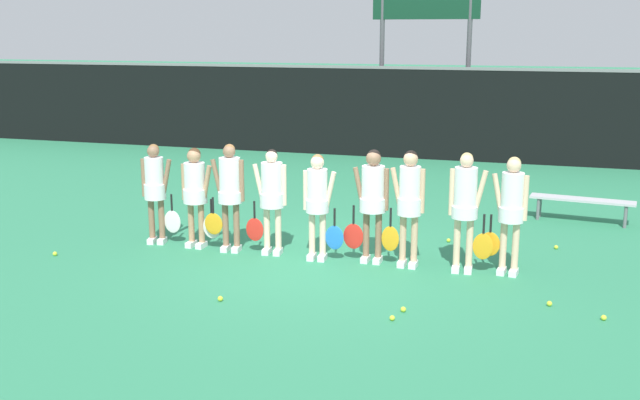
# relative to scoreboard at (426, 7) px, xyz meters

# --- Properties ---
(ground_plane) EXTENTS (140.00, 140.00, 0.00)m
(ground_plane) POSITION_rel_scoreboard_xyz_m (0.33, -11.28, -4.17)
(ground_plane) COLOR #2D7F56
(fence_windscreen) EXTENTS (60.00, 0.08, 2.55)m
(fence_windscreen) POSITION_rel_scoreboard_xyz_m (0.33, -1.51, -2.88)
(fence_windscreen) COLOR black
(fence_windscreen) RESTS_ON ground_plane
(scoreboard) EXTENTS (3.10, 0.15, 5.45)m
(scoreboard) POSITION_rel_scoreboard_xyz_m (0.00, 0.00, 0.00)
(scoreboard) COLOR #515156
(scoreboard) RESTS_ON ground_plane
(bench_courtside) EXTENTS (1.90, 0.58, 0.45)m
(bench_courtside) POSITION_rel_scoreboard_xyz_m (4.30, -7.70, -3.78)
(bench_courtside) COLOR #B2B2B7
(bench_courtside) RESTS_ON ground_plane
(player_0) EXTENTS (0.65, 0.36, 1.68)m
(player_0) POSITION_rel_scoreboard_xyz_m (-2.56, -11.28, -3.19)
(player_0) COLOR #8C664C
(player_0) RESTS_ON ground_plane
(player_1) EXTENTS (0.68, 0.39, 1.65)m
(player_1) POSITION_rel_scoreboard_xyz_m (-1.82, -11.30, -3.19)
(player_1) COLOR tan
(player_1) RESTS_ON ground_plane
(player_2) EXTENTS (0.68, 0.39, 1.75)m
(player_2) POSITION_rel_scoreboard_xyz_m (-1.19, -11.35, -3.13)
(player_2) COLOR #8C664C
(player_2) RESTS_ON ground_plane
(player_3) EXTENTS (0.67, 0.39, 1.69)m
(player_3) POSITION_rel_scoreboard_xyz_m (-0.49, -11.30, -3.18)
(player_3) COLOR beige
(player_3) RESTS_ON ground_plane
(player_4) EXTENTS (0.65, 0.36, 1.66)m
(player_4) POSITION_rel_scoreboard_xyz_m (0.30, -11.38, -3.19)
(player_4) COLOR beige
(player_4) RESTS_ON ground_plane
(player_5) EXTENTS (0.70, 0.40, 1.76)m
(player_5) POSITION_rel_scoreboard_xyz_m (1.13, -11.26, -3.12)
(player_5) COLOR #8C664C
(player_5) RESTS_ON ground_plane
(player_6) EXTENTS (0.64, 0.36, 1.78)m
(player_6) POSITION_rel_scoreboard_xyz_m (1.70, -11.31, -3.12)
(player_6) COLOR tan
(player_6) RESTS_ON ground_plane
(player_7) EXTENTS (0.67, 0.38, 1.79)m
(player_7) POSITION_rel_scoreboard_xyz_m (2.53, -11.33, -3.11)
(player_7) COLOR beige
(player_7) RESTS_ON ground_plane
(player_8) EXTENTS (0.65, 0.37, 1.74)m
(player_8) POSITION_rel_scoreboard_xyz_m (3.18, -11.25, -3.14)
(player_8) COLOR beige
(player_8) RESTS_ON ground_plane
(tennis_ball_0) EXTENTS (0.07, 0.07, 0.07)m
(tennis_ball_0) POSITION_rel_scoreboard_xyz_m (-0.38, -13.54, -4.13)
(tennis_ball_0) COLOR #CCE033
(tennis_ball_0) RESTS_ON ground_plane
(tennis_ball_1) EXTENTS (0.07, 0.07, 0.07)m
(tennis_ball_1) POSITION_rel_scoreboard_xyz_m (1.38, -10.04, -4.14)
(tennis_ball_1) COLOR #CCE033
(tennis_ball_1) RESTS_ON ground_plane
(tennis_ball_2) EXTENTS (0.07, 0.07, 0.07)m
(tennis_ball_2) POSITION_rel_scoreboard_xyz_m (1.93, -13.54, -4.14)
(tennis_ball_2) COLOR #CCE033
(tennis_ball_2) RESTS_ON ground_plane
(tennis_ball_3) EXTENTS (0.07, 0.07, 0.07)m
(tennis_ball_3) POSITION_rel_scoreboard_xyz_m (3.86, -9.69, -4.14)
(tennis_ball_3) COLOR #CCE033
(tennis_ball_3) RESTS_ON ground_plane
(tennis_ball_4) EXTENTS (0.07, 0.07, 0.07)m
(tennis_ball_4) POSITION_rel_scoreboard_xyz_m (-1.38, -9.86, -4.14)
(tennis_ball_4) COLOR #CCE033
(tennis_ball_4) RESTS_ON ground_plane
(tennis_ball_5) EXTENTS (0.06, 0.06, 0.06)m
(tennis_ball_5) POSITION_rel_scoreboard_xyz_m (2.12, -9.79, -4.14)
(tennis_ball_5) COLOR #CCE033
(tennis_ball_5) RESTS_ON ground_plane
(tennis_ball_6) EXTENTS (0.07, 0.07, 0.07)m
(tennis_ball_6) POSITION_rel_scoreboard_xyz_m (-3.76, -12.44, -4.14)
(tennis_ball_6) COLOR #CCE033
(tennis_ball_6) RESTS_ON ground_plane
(tennis_ball_7) EXTENTS (0.07, 0.07, 0.07)m
(tennis_ball_7) POSITION_rel_scoreboard_xyz_m (2.01, -13.21, -4.14)
(tennis_ball_7) COLOR #CCE033
(tennis_ball_7) RESTS_ON ground_plane
(tennis_ball_8) EXTENTS (0.07, 0.07, 0.07)m
(tennis_ball_8) POSITION_rel_scoreboard_xyz_m (3.78, -12.44, -4.14)
(tennis_ball_8) COLOR #CCE033
(tennis_ball_8) RESTS_ON ground_plane
(tennis_ball_9) EXTENTS (0.07, 0.07, 0.07)m
(tennis_ball_9) POSITION_rel_scoreboard_xyz_m (4.43, -12.76, -4.14)
(tennis_ball_9) COLOR #CCE033
(tennis_ball_9) RESTS_ON ground_plane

